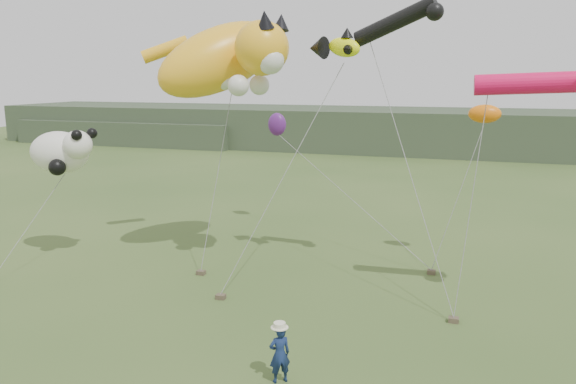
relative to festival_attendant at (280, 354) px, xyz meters
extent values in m
plane|color=#385123|center=(-1.28, 0.50, -0.72)|extent=(120.00, 120.00, 0.00)
cube|color=#2D3D28|center=(-1.28, 45.50, 1.28)|extent=(90.00, 12.00, 4.00)
cube|color=#2D3D28|center=(-31.28, 42.50, 0.53)|extent=(25.00, 8.00, 2.50)
imported|color=#14244D|center=(0.00, 0.00, 0.00)|extent=(0.62, 0.59, 1.43)
cube|color=brown|center=(-5.17, 6.17, -0.64)|extent=(0.30, 0.24, 0.15)
cube|color=brown|center=(-3.50, 4.27, -0.64)|extent=(0.30, 0.24, 0.15)
cube|color=brown|center=(3.88, 4.75, -0.64)|extent=(0.30, 0.24, 0.15)
cube|color=brown|center=(2.97, 8.85, -0.64)|extent=(0.30, 0.24, 0.15)
ellipsoid|color=yellow|center=(-5.05, 7.97, 7.13)|extent=(5.45, 5.59, 4.01)
sphere|color=yellow|center=(-2.96, 6.93, 7.44)|extent=(1.88, 1.88, 1.88)
cone|color=black|center=(-2.65, 6.41, 8.33)|extent=(0.59, 0.71, 0.71)
cone|color=black|center=(-2.44, 7.45, 8.33)|extent=(0.59, 0.68, 0.67)
sphere|color=silver|center=(-2.55, 6.62, 7.02)|extent=(0.94, 0.94, 0.94)
ellipsoid|color=silver|center=(-4.85, 7.66, 6.29)|extent=(1.84, 0.92, 0.57)
sphere|color=silver|center=(-3.59, 6.30, 6.19)|extent=(0.73, 0.73, 0.73)
sphere|color=silver|center=(-3.38, 7.77, 6.19)|extent=(0.73, 0.73, 0.73)
cylinder|color=yellow|center=(-7.77, 8.81, 7.54)|extent=(1.95, 1.43, 1.13)
ellipsoid|color=#F5FF0F|center=(-0.26, 7.74, 7.47)|extent=(1.40, 0.91, 0.84)
cone|color=black|center=(-1.30, 8.00, 7.47)|extent=(0.83, 0.94, 0.78)
cone|color=black|center=(-0.17, 7.74, 7.95)|extent=(0.43, 0.43, 0.35)
cone|color=black|center=(0.00, 7.30, 7.38)|extent=(0.46, 0.49, 0.35)
cone|color=black|center=(0.00, 8.17, 7.38)|extent=(0.46, 0.49, 0.35)
cylinder|color=black|center=(1.42, 7.81, 8.26)|extent=(2.90, 1.12, 1.55)
sphere|color=black|center=(2.71, 7.35, 8.49)|extent=(0.57, 0.57, 0.57)
cylinder|color=#E70C4D|center=(5.65, 6.03, 6.30)|extent=(3.28, 0.77, 0.73)
ellipsoid|color=white|center=(-11.17, 6.28, 3.59)|extent=(2.46, 1.64, 1.64)
sphere|color=white|center=(-10.08, 6.01, 3.96)|extent=(1.09, 1.09, 1.09)
sphere|color=black|center=(-9.80, 5.64, 4.37)|extent=(0.40, 0.40, 0.40)
sphere|color=black|center=(-9.71, 6.42, 4.37)|extent=(0.40, 0.40, 0.40)
sphere|color=black|center=(-10.72, 5.55, 3.14)|extent=(0.64, 0.64, 0.64)
sphere|color=black|center=(-11.90, 6.55, 3.23)|extent=(0.64, 0.64, 0.64)
ellipsoid|color=orange|center=(4.48, 10.12, 5.16)|extent=(1.16, 0.67, 0.67)
ellipsoid|color=#551C72|center=(-4.73, 13.66, 4.26)|extent=(0.89, 0.59, 1.08)
camera|label=1|loc=(3.96, -11.65, 6.48)|focal=35.00mm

